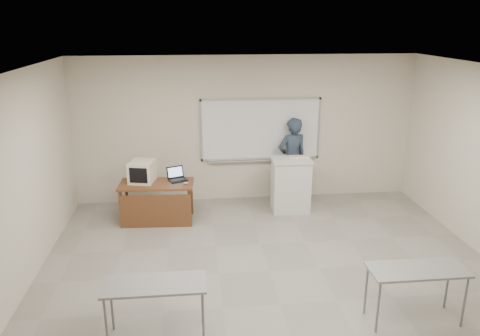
{
  "coord_description": "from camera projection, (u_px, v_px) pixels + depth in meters",
  "views": [
    {
      "loc": [
        -1.11,
        -5.35,
        3.65
      ],
      "look_at": [
        -0.31,
        2.2,
        1.24
      ],
      "focal_mm": 35.0,
      "sensor_mm": 36.0,
      "label": 1
    }
  ],
  "objects": [
    {
      "name": "instructor_desk",
      "position": [
        157.0,
        196.0,
        8.66
      ],
      "size": [
        1.37,
        0.68,
        0.75
      ],
      "rotation": [
        0.0,
        0.0,
        -0.06
      ],
      "color": "brown",
      "rests_on": "floor"
    },
    {
      "name": "student_desks",
      "position": [
        307.0,
        324.0,
        4.8
      ],
      "size": [
        4.4,
        2.2,
        0.73
      ],
      "color": "gray",
      "rests_on": "floor"
    },
    {
      "name": "mouse",
      "position": [
        186.0,
        183.0,
        8.64
      ],
      "size": [
        0.1,
        0.07,
        0.04
      ],
      "primitive_type": "ellipsoid",
      "rotation": [
        0.0,
        0.0,
        -0.02
      ],
      "color": "#9C9DA4",
      "rests_on": "instructor_desk"
    },
    {
      "name": "keyboard",
      "position": [
        298.0,
        157.0,
        9.16
      ],
      "size": [
        0.42,
        0.17,
        0.02
      ],
      "primitive_type": "cube",
      "rotation": [
        0.0,
        0.0,
        0.08
      ],
      "color": "beige",
      "rests_on": "podium"
    },
    {
      "name": "podium",
      "position": [
        291.0,
        185.0,
        9.23
      ],
      "size": [
        0.76,
        0.55,
        1.07
      ],
      "rotation": [
        0.0,
        0.0,
        -0.02
      ],
      "color": "silver",
      "rests_on": "floor"
    },
    {
      "name": "laptop",
      "position": [
        178.0,
        177.0,
        8.87
      ],
      "size": [
        0.33,
        0.3,
        0.24
      ],
      "rotation": [
        0.0,
        0.0,
        0.38
      ],
      "color": "black",
      "rests_on": "instructor_desk"
    },
    {
      "name": "presenter",
      "position": [
        292.0,
        159.0,
        9.74
      ],
      "size": [
        0.73,
        0.58,
        1.76
      ],
      "primitive_type": "imported",
      "rotation": [
        0.0,
        0.0,
        3.42
      ],
      "color": "black",
      "rests_on": "floor"
    },
    {
      "name": "crt_monitor",
      "position": [
        143.0,
        171.0,
        8.73
      ],
      "size": [
        0.44,
        0.49,
        0.42
      ],
      "rotation": [
        0.0,
        0.0,
        -0.22
      ],
      "color": "beige",
      "rests_on": "instructor_desk"
    },
    {
      "name": "floor",
      "position": [
        280.0,
        305.0,
        6.29
      ],
      "size": [
        7.0,
        8.0,
        0.01
      ],
      "primitive_type": "cube",
      "color": "gray",
      "rests_on": "ground"
    },
    {
      "name": "whiteboard",
      "position": [
        261.0,
        130.0,
        9.63
      ],
      "size": [
        2.48,
        0.1,
        1.31
      ],
      "color": "white",
      "rests_on": "floor"
    }
  ]
}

